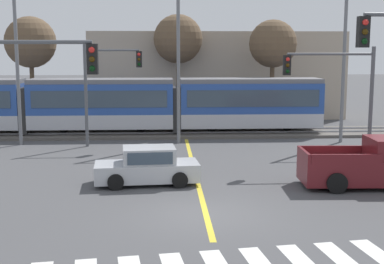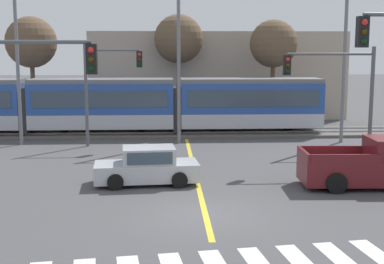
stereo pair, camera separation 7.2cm
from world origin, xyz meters
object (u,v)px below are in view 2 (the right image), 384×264
object	(u,v)px
light_rail_tram	(102,103)
sedan_crossing	(147,167)
bare_tree_far_west	(31,43)
bare_tree_west	(179,39)
street_lamp_west	(21,54)
street_lamp_east	(349,51)
pickup_truck	(372,166)
traffic_light_far_left	(105,79)
street_lamp_centre	(182,54)
traffic_light_near_left	(17,97)
traffic_light_mid_right	(340,86)
bare_tree_east	(273,44)

from	to	relation	value
light_rail_tram	sedan_crossing	world-z (taller)	light_rail_tram
sedan_crossing	bare_tree_far_west	distance (m)	20.78
bare_tree_west	bare_tree_far_west	bearing A→B (deg)	-178.89
street_lamp_west	street_lamp_east	distance (m)	18.74
pickup_truck	street_lamp_east	distance (m)	11.51
traffic_light_far_left	street_lamp_east	world-z (taller)	street_lamp_east
street_lamp_centre	pickup_truck	bearing A→B (deg)	-55.55
sedan_crossing	street_lamp_east	world-z (taller)	street_lamp_east
traffic_light_near_left	traffic_light_mid_right	distance (m)	14.86
sedan_crossing	traffic_light_near_left	xyz separation A→B (m)	(-3.67, -5.25, 3.32)
light_rail_tram	sedan_crossing	bearing A→B (deg)	-75.83
street_lamp_east	bare_tree_west	bearing A→B (deg)	137.11
light_rail_tram	street_lamp_east	xyz separation A→B (m)	(14.63, -3.41, 3.28)
street_lamp_west	light_rail_tram	bearing A→B (deg)	38.21
sedan_crossing	bare_tree_far_west	world-z (taller)	bare_tree_far_west
traffic_light_mid_right	traffic_light_far_left	bearing A→B (deg)	152.40
sedan_crossing	bare_tree_far_west	xyz separation A→B (m)	(-8.81, 18.07, 5.23)
pickup_truck	bare_tree_far_west	xyz separation A→B (m)	(-17.80, 19.04, 5.09)
street_lamp_west	bare_tree_west	world-z (taller)	street_lamp_west
traffic_light_far_left	bare_tree_far_west	bearing A→B (deg)	123.94
sedan_crossing	street_lamp_west	size ratio (longest dim) A/B	0.47
street_lamp_west	bare_tree_west	distance (m)	12.69
pickup_truck	bare_tree_far_west	bearing A→B (deg)	133.08
street_lamp_east	street_lamp_centre	bearing A→B (deg)	178.81
street_lamp_centre	bare_tree_far_west	size ratio (longest dim) A/B	1.17
sedan_crossing	light_rail_tram	bearing A→B (deg)	104.17
pickup_truck	street_lamp_centre	bearing A→B (deg)	124.45
street_lamp_west	street_lamp_centre	distance (m)	9.11
pickup_truck	bare_tree_east	world-z (taller)	bare_tree_east
bare_tree_west	bare_tree_east	distance (m)	6.89
sedan_crossing	pickup_truck	size ratio (longest dim) A/B	0.79
traffic_light_mid_right	street_lamp_centre	world-z (taller)	street_lamp_centre
traffic_light_far_left	street_lamp_west	xyz separation A→B (m)	(-4.79, 0.76, 1.36)
bare_tree_east	bare_tree_west	bearing A→B (deg)	165.87
traffic_light_mid_right	bare_tree_east	bearing A→B (deg)	91.38
traffic_light_far_left	bare_tree_west	bearing A→B (deg)	65.41
bare_tree_west	bare_tree_east	xyz separation A→B (m)	(6.68, -1.68, -0.36)
traffic_light_mid_right	bare_tree_far_west	bearing A→B (deg)	139.14
bare_tree_east	sedan_crossing	bearing A→B (deg)	-117.05
pickup_truck	traffic_light_mid_right	bearing A→B (deg)	92.79
traffic_light_near_left	traffic_light_mid_right	size ratio (longest dim) A/B	1.09
street_lamp_centre	sedan_crossing	bearing A→B (deg)	-100.51
sedan_crossing	street_lamp_west	bearing A→B (deg)	127.59
light_rail_tram	sedan_crossing	distance (m)	13.24
traffic_light_mid_right	street_lamp_centre	xyz separation A→B (m)	(-7.03, 6.72, 1.39)
pickup_truck	traffic_light_far_left	xyz separation A→B (m)	(-11.54, 9.74, 2.97)
light_rail_tram	street_lamp_east	bearing A→B (deg)	-13.13
traffic_light_far_left	bare_tree_west	size ratio (longest dim) A/B	0.72
street_lamp_east	street_lamp_west	bearing A→B (deg)	179.47
sedan_crossing	traffic_light_near_left	size ratio (longest dim) A/B	0.71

